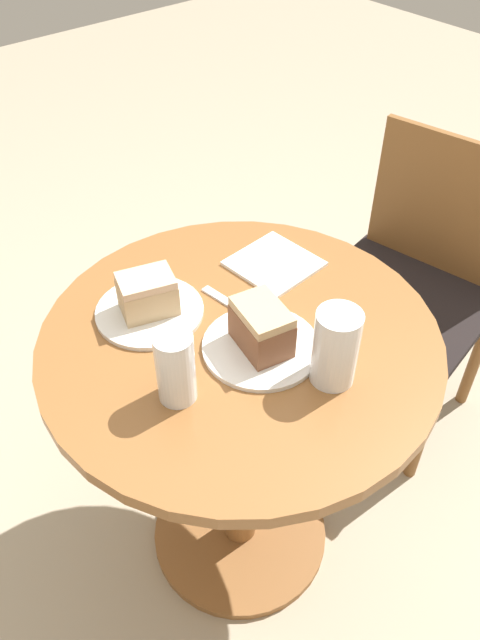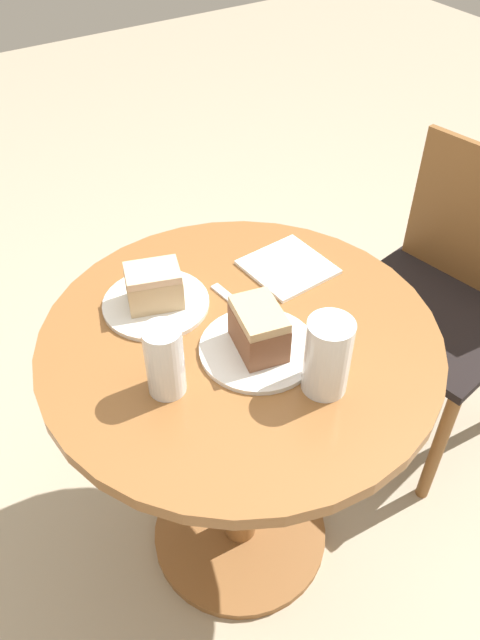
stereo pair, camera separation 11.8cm
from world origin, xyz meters
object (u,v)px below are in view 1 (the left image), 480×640
Objects in this scene: chair at (414,282)px; glass_water at (335,350)px; cake_slice_far at (147,294)px; plate_far at (150,311)px; plate_near at (261,347)px; glass_lemonade at (176,370)px; cake_slice_near at (262,327)px.

glass_water is at bearing -78.96° from chair.
glass_water is at bearing 23.41° from cake_slice_far.
plate_far is 0.39m from glass_water.
plate_near is 0.25m from cake_slice_far.
chair is at bearing 100.37° from plate_near.
chair is at bearing 83.83° from cake_slice_far.
plate_near is at bearing 87.49° from glass_lemonade.
glass_water is at bearing 23.41° from plate_far.
glass_water is (0.14, 0.24, 0.00)m from glass_lemonade.
plate_near is 1.03× the size of plate_far.
chair is 0.80m from glass_water.
chair is 0.88m from plate_far.
glass_water reaches higher than cake_slice_far.
glass_water is at bearing 20.03° from plate_near.
plate_far is (-0.09, -0.82, 0.30)m from chair.
cake_slice_near reaches higher than plate_near.
glass_water is (0.27, -0.66, 0.37)m from chair.
glass_lemonade is 0.94× the size of glass_water.
cake_slice_near is at bearing 25.43° from cake_slice_far.
glass_water reaches higher than glass_lemonade.
plate_near is 1.47× the size of glass_water.
plate_near is 0.16m from glass_water.
glass_lemonade reaches higher than plate_near.
cake_slice_near is at bearing -159.97° from glass_water.
chair is at bearing 111.87° from glass_water.
cake_slice_near is 0.15m from glass_water.
cake_slice_near is at bearing 25.43° from plate_far.
cake_slice_near reaches higher than chair.
plate_far is 1.70× the size of cake_slice_far.
cake_slice_near is (0.13, -0.71, 0.35)m from chair.
cake_slice_far reaches higher than plate_far.
cake_slice_far is 0.84× the size of glass_water.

